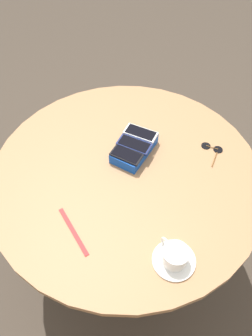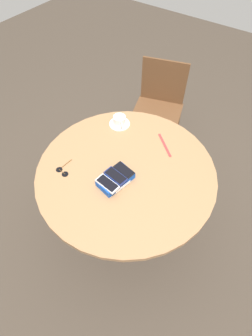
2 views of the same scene
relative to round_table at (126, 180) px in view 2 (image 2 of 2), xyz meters
name	(u,v)px [view 2 (image 2 of 2)]	position (x,y,z in m)	size (l,w,h in m)	color
ground_plane	(126,222)	(0.00, 0.00, -0.62)	(8.00, 8.00, 0.00)	#42382D
round_table	(126,180)	(0.00, 0.00, 0.00)	(1.13, 1.13, 0.73)	#2D2D2D
phone_box	(116,180)	(-0.11, 0.00, 0.13)	(0.23, 0.16, 0.05)	#0F42AD
phone_white	(107,184)	(-0.18, 0.01, 0.16)	(0.08, 0.15, 0.01)	silver
phone_navy	(116,176)	(-0.11, 0.00, 0.16)	(0.08, 0.15, 0.01)	navy
phone_black	(124,170)	(-0.04, -0.01, 0.16)	(0.09, 0.14, 0.01)	black
saucer	(120,124)	(0.32, 0.28, 0.11)	(0.15, 0.15, 0.01)	white
coffee_cup	(120,120)	(0.31, 0.28, 0.15)	(0.10, 0.11, 0.06)	white
lanyard_strap	(165,145)	(0.33, -0.09, 0.11)	(0.22, 0.02, 0.00)	red
sunglasses	(63,171)	(-0.24, 0.32, 0.11)	(0.13, 0.10, 0.01)	black
chair_near_window	(158,108)	(0.95, 0.30, -0.17)	(0.55, 0.55, 0.85)	brown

